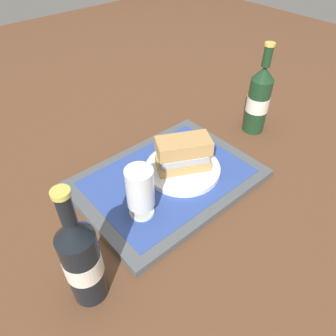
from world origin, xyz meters
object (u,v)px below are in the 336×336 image
object	(u,v)px
sandwich	(182,154)
second_bottle	(259,99)
plate	(183,169)
beer_bottle	(82,259)
beer_glass	(140,190)

from	to	relation	value
sandwich	second_bottle	bearing A→B (deg)	-149.68
plate	beer_bottle	distance (m)	0.37
plate	beer_bottle	size ratio (longest dim) A/B	0.71
plate	sandwich	distance (m)	0.05
second_bottle	beer_glass	bearing A→B (deg)	6.99
beer_bottle	plate	bearing A→B (deg)	-161.11
plate	beer_bottle	xyz separation A→B (m)	(0.34, 0.12, 0.08)
second_bottle	plate	bearing A→B (deg)	3.01
beer_bottle	second_bottle	bearing A→B (deg)	-168.49
sandwich	second_bottle	size ratio (longest dim) A/B	0.54
second_bottle	beer_bottle	bearing A→B (deg)	11.51
plate	second_bottle	distance (m)	0.32
beer_bottle	sandwich	bearing A→B (deg)	-160.72
beer_glass	second_bottle	size ratio (longest dim) A/B	0.47
sandwich	beer_bottle	xyz separation A→B (m)	(0.34, 0.12, 0.03)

